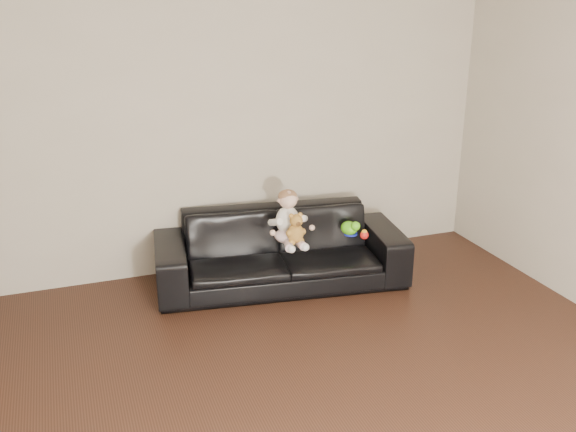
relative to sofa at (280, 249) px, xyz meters
name	(u,v)px	position (x,y,z in m)	size (l,w,h in m)	color
wall_back	(199,117)	(-0.51, 0.50, 1.01)	(5.00, 5.00, 0.00)	#B3AA96
sofa	(280,249)	(0.00, 0.00, 0.00)	(1.98, 0.77, 0.58)	black
baby	(289,220)	(0.03, -0.11, 0.28)	(0.31, 0.37, 0.43)	silver
teddy_bear	(296,229)	(0.04, -0.24, 0.26)	(0.16, 0.16, 0.24)	#A7762F
toy_green	(349,228)	(0.56, -0.10, 0.15)	(0.13, 0.16, 0.11)	#5ED719
toy_rattle	(364,235)	(0.63, -0.24, 0.13)	(0.07, 0.07, 0.07)	red
toy_blue_disc	(351,234)	(0.57, -0.11, 0.10)	(0.11, 0.11, 0.02)	#1926CA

